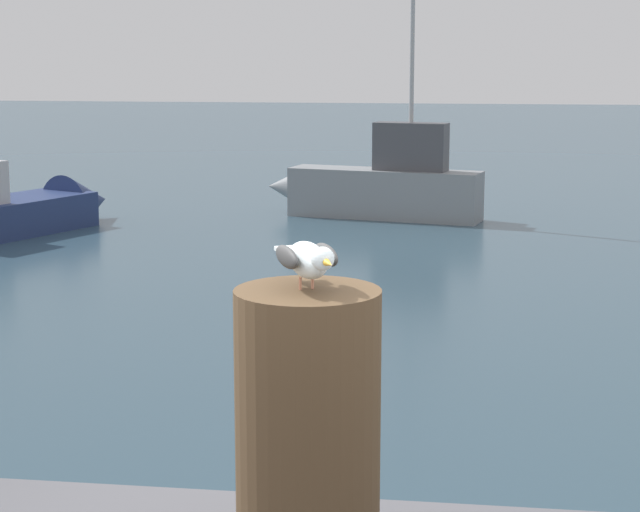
# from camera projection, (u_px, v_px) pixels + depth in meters

# --- Properties ---
(mooring_post) EXTENTS (0.42, 0.42, 0.82)m
(mooring_post) POSITION_uv_depth(u_px,v_px,m) (308.00, 431.00, 3.16)
(mooring_post) COLOR #4C3823
(mooring_post) RESTS_ON harbor_quay
(seagull) EXTENTS (0.22, 0.37, 0.14)m
(seagull) POSITION_uv_depth(u_px,v_px,m) (308.00, 259.00, 3.06)
(seagull) COLOR tan
(seagull) RESTS_ON mooring_post
(boat_grey) EXTENTS (4.08, 1.59, 5.02)m
(boat_grey) POSITION_uv_depth(u_px,v_px,m) (378.00, 185.00, 19.95)
(boat_grey) COLOR gray
(boat_grey) RESTS_ON ground_plane
(boat_navy) EXTENTS (3.15, 5.39, 1.48)m
(boat_navy) POSITION_uv_depth(u_px,v_px,m) (2.00, 213.00, 18.07)
(boat_navy) COLOR navy
(boat_navy) RESTS_ON ground_plane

